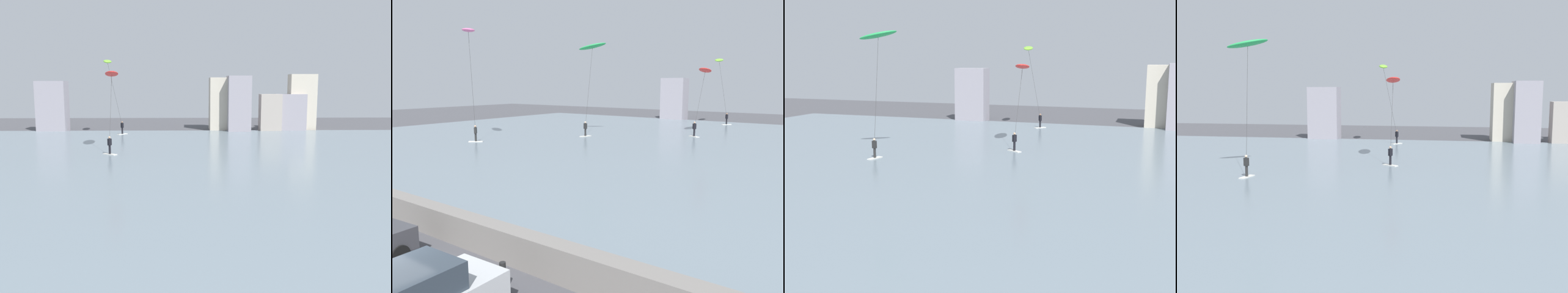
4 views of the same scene
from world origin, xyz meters
The scene contains 5 objects.
water_bay centered at (0.00, 31.01, 0.05)m, with size 84.00×52.00×0.10m, color slate.
far_shore_buildings centered at (6.18, 57.89, 3.43)m, with size 38.22×5.64×7.76m.
kitesurfer_green centered at (-16.18, 32.39, 9.02)m, with size 3.19×3.96×10.43m.
kitesurfer_red centered at (-6.07, 40.15, 6.91)m, with size 1.89×5.63×7.58m.
kitesurfer_lime centered at (-8.71, 53.55, 8.38)m, with size 3.06×3.21×9.54m.
Camera 4 is at (-1.17, -0.14, 6.51)m, focal length 41.50 mm.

